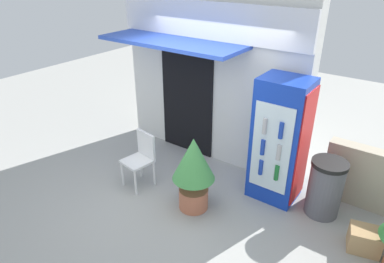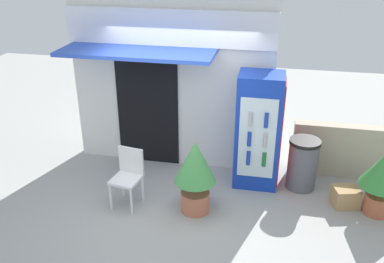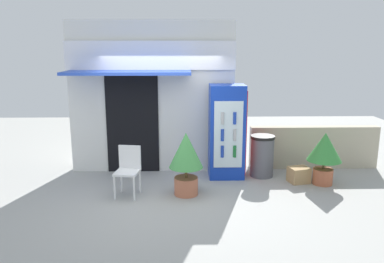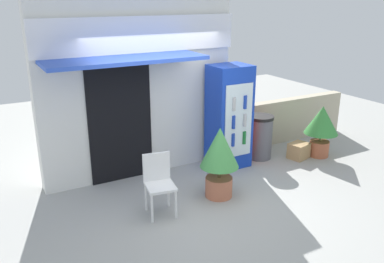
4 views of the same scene
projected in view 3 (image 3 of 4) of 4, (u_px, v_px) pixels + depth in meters
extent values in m
plane|color=#A3A39E|center=(160.00, 194.00, 7.07)|extent=(16.00, 16.00, 0.00)
cube|color=silver|center=(152.00, 97.00, 8.18)|extent=(3.51, 0.32, 3.21)
cube|color=white|center=(151.00, 55.00, 7.79)|extent=(3.51, 0.08, 0.59)
cube|color=blue|center=(128.00, 73.00, 7.47)|extent=(2.48, 0.88, 0.06)
cube|color=black|center=(133.00, 124.00, 8.12)|extent=(1.11, 0.03, 2.12)
cube|color=#1438B2|center=(227.00, 131.00, 7.83)|extent=(0.71, 0.59, 1.93)
cube|color=silver|center=(228.00, 135.00, 7.53)|extent=(0.57, 0.02, 1.35)
cube|color=red|center=(244.00, 131.00, 7.84)|extent=(0.02, 0.53, 1.73)
cylinder|color=#1938A5|center=(222.00, 152.00, 7.58)|extent=(0.06, 0.06, 0.24)
cylinder|color=#196B2D|center=(235.00, 151.00, 7.59)|extent=(0.06, 0.06, 0.24)
cylinder|color=#1938A5|center=(222.00, 135.00, 7.51)|extent=(0.06, 0.06, 0.24)
cylinder|color=#B2B2B7|center=(235.00, 135.00, 7.52)|extent=(0.06, 0.06, 0.24)
cylinder|color=#B2B2B7|center=(223.00, 118.00, 7.44)|extent=(0.06, 0.06, 0.24)
cylinder|color=#1938A5|center=(235.00, 118.00, 7.44)|extent=(0.06, 0.06, 0.24)
cylinder|color=white|center=(115.00, 188.00, 6.74)|extent=(0.04, 0.04, 0.44)
cylinder|color=white|center=(134.00, 189.00, 6.69)|extent=(0.04, 0.04, 0.44)
cylinder|color=white|center=(121.00, 181.00, 7.10)|extent=(0.04, 0.04, 0.44)
cylinder|color=white|center=(140.00, 182.00, 7.05)|extent=(0.04, 0.04, 0.44)
cube|color=white|center=(127.00, 172.00, 6.84)|extent=(0.48, 0.49, 0.04)
cube|color=white|center=(130.00, 157.00, 6.98)|extent=(0.41, 0.11, 0.43)
cylinder|color=#BC6B4C|center=(186.00, 186.00, 7.00)|extent=(0.44, 0.44, 0.33)
cylinder|color=brown|center=(186.00, 172.00, 6.94)|extent=(0.05, 0.05, 0.20)
cone|color=#47994C|center=(186.00, 150.00, 6.85)|extent=(0.62, 0.62, 0.65)
cylinder|color=#AD5B3D|center=(323.00, 176.00, 7.53)|extent=(0.39, 0.39, 0.32)
cylinder|color=brown|center=(324.00, 165.00, 7.48)|extent=(0.05, 0.05, 0.17)
cone|color=#388C3D|center=(325.00, 147.00, 7.40)|extent=(0.67, 0.67, 0.56)
cylinder|color=#595960|center=(262.00, 157.00, 7.96)|extent=(0.48, 0.48, 0.81)
cylinder|color=black|center=(263.00, 137.00, 7.87)|extent=(0.50, 0.50, 0.06)
cube|color=#B7AD93|center=(313.00, 147.00, 8.52)|extent=(2.85, 0.23, 0.95)
cube|color=tan|center=(299.00, 175.00, 7.63)|extent=(0.45, 0.40, 0.31)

